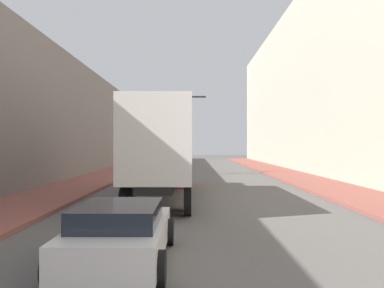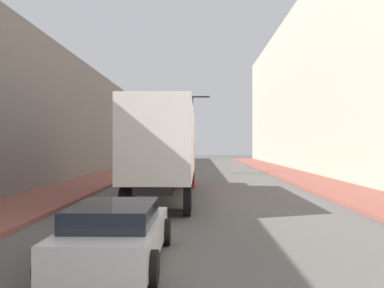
{
  "view_description": "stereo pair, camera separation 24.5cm",
  "coord_description": "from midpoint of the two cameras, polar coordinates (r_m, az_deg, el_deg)",
  "views": [
    {
      "loc": [
        -0.55,
        -2.34,
        2.43
      ],
      "look_at": [
        -0.53,
        12.03,
        2.46
      ],
      "focal_mm": 40.0,
      "sensor_mm": 36.0,
      "label": 1
    },
    {
      "loc": [
        -0.31,
        -2.34,
        2.43
      ],
      "look_at": [
        -0.53,
        12.03,
        2.46
      ],
      "focal_mm": 40.0,
      "sensor_mm": 36.0,
      "label": 2
    }
  ],
  "objects": [
    {
      "name": "semi_truck",
      "position": [
        19.68,
        -3.03,
        -0.5
      ],
      "size": [
        2.47,
        12.91,
        4.12
      ],
      "color": "silver",
      "rests_on": "ground"
    },
    {
      "name": "sidewalk_left",
      "position": [
        33.1,
        -10.71,
        -4.19
      ],
      "size": [
        3.37,
        80.0,
        0.15
      ],
      "color": "brown",
      "rests_on": "ground"
    },
    {
      "name": "building_left",
      "position": [
        34.32,
        -18.41,
        3.0
      ],
      "size": [
        6.0,
        80.0,
        8.58
      ],
      "color": "#66605B",
      "rests_on": "ground"
    },
    {
      "name": "building_right",
      "position": [
        34.99,
        21.57,
        8.86
      ],
      "size": [
        6.0,
        80.0,
        15.77
      ],
      "color": "#BCB29E",
      "rests_on": "ground"
    },
    {
      "name": "sidewalk_right",
      "position": [
        33.28,
        13.99,
        -4.17
      ],
      "size": [
        3.37,
        80.0,
        0.15
      ],
      "color": "brown",
      "rests_on": "ground"
    },
    {
      "name": "sedan_car",
      "position": [
        9.13,
        -9.42,
        -11.65
      ],
      "size": [
        2.07,
        4.37,
        1.23
      ],
      "color": "silver",
      "rests_on": "ground"
    },
    {
      "name": "traffic_signal_gantry",
      "position": [
        34.26,
        -4.6,
        3.63
      ],
      "size": [
        5.9,
        0.35,
        6.56
      ],
      "color": "black",
      "rests_on": "ground"
    }
  ]
}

